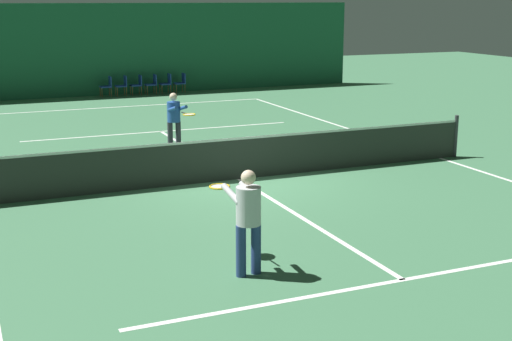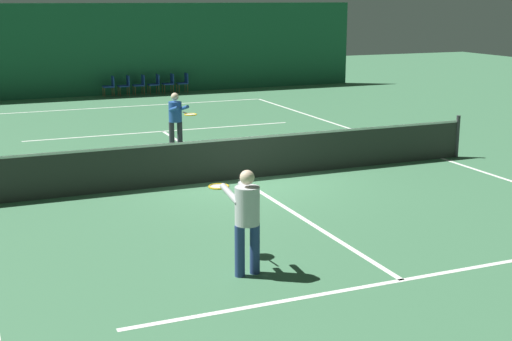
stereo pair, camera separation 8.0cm
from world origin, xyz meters
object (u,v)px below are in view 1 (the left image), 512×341
at_px(player_near, 247,214).
at_px(player_far, 175,117).
at_px(courtside_chair_0, 107,85).
at_px(courtside_chair_2, 137,84).
at_px(courtside_chair_3, 152,83).
at_px(courtside_chair_1, 122,84).
at_px(tennis_net, 239,157).
at_px(courtside_chair_4, 167,82).
at_px(courtside_chair_5, 181,82).

distance_m(player_near, player_far, 9.11).
distance_m(player_far, courtside_chair_0, 11.27).
distance_m(player_near, courtside_chair_0, 20.33).
distance_m(player_near, courtside_chair_2, 20.50).
height_order(player_near, courtside_chair_2, player_near).
height_order(player_near, courtside_chair_0, player_near).
xyz_separation_m(courtside_chair_0, courtside_chair_3, (1.90, 0.00, 0.00)).
relative_size(player_near, player_far, 1.04).
bearing_deg(courtside_chair_3, courtside_chair_2, -90.00).
bearing_deg(courtside_chair_1, courtside_chair_2, 90.00).
height_order(courtside_chair_0, courtside_chair_2, same).
distance_m(tennis_net, courtside_chair_0, 14.92).
height_order(courtside_chair_3, courtside_chair_4, same).
relative_size(courtside_chair_2, courtside_chair_5, 1.00).
distance_m(player_near, courtside_chair_3, 20.61).
xyz_separation_m(tennis_net, courtside_chair_5, (3.29, 14.92, -0.03)).
height_order(player_far, courtside_chair_4, player_far).
height_order(tennis_net, courtside_chair_0, tennis_net).
xyz_separation_m(player_near, player_far, (1.61, 8.96, -0.03)).
distance_m(courtside_chair_0, courtside_chair_1, 0.63).
distance_m(player_far, courtside_chair_1, 11.31).
height_order(player_near, player_far, player_near).
bearing_deg(tennis_net, courtside_chair_2, 84.67).
bearing_deg(courtside_chair_4, courtside_chair_0, -90.00).
distance_m(player_near, courtside_chair_5, 20.89).
height_order(courtside_chair_3, courtside_chair_5, same).
bearing_deg(courtside_chair_2, player_near, -9.47).
height_order(player_far, courtside_chair_5, player_far).
distance_m(player_near, courtside_chair_1, 20.40).
bearing_deg(tennis_net, courtside_chair_3, 82.27).
relative_size(player_near, courtside_chair_0, 1.88).
bearing_deg(courtside_chair_4, tennis_net, -10.10).
bearing_deg(courtside_chair_4, player_far, -15.06).
xyz_separation_m(courtside_chair_2, courtside_chair_4, (1.26, 0.00, 0.00)).
distance_m(tennis_net, courtside_chair_3, 15.06).
bearing_deg(player_near, courtside_chair_1, -12.83).
bearing_deg(courtside_chair_0, player_far, -2.54).
height_order(tennis_net, courtside_chair_4, tennis_net).
bearing_deg(courtside_chair_3, player_near, -11.20).
bearing_deg(courtside_chair_5, courtside_chair_3, -90.00).
distance_m(tennis_net, player_far, 3.71).
relative_size(player_far, courtside_chair_5, 1.81).
xyz_separation_m(player_far, courtside_chair_1, (1.13, 11.25, -0.40)).
xyz_separation_m(player_near, courtside_chair_2, (3.37, 20.21, -0.44)).
bearing_deg(player_near, courtside_chair_0, -11.06).
relative_size(courtside_chair_4, courtside_chair_5, 1.00).
bearing_deg(courtside_chair_5, courtside_chair_2, -90.00).
height_order(player_far, courtside_chair_2, player_far).
height_order(courtside_chair_0, courtside_chair_5, same).
xyz_separation_m(courtside_chair_3, courtside_chair_4, (0.63, 0.00, 0.00)).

